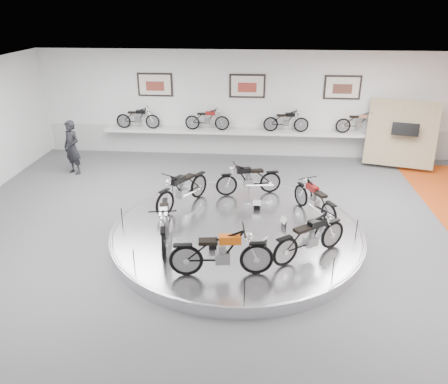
# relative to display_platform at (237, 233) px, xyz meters

# --- Properties ---
(floor) EXTENTS (16.00, 16.00, 0.00)m
(floor) POSITION_rel_display_platform_xyz_m (0.00, -0.30, -0.15)
(floor) COLOR #515153
(floor) RESTS_ON ground
(ceiling) EXTENTS (16.00, 16.00, 0.00)m
(ceiling) POSITION_rel_display_platform_xyz_m (0.00, -0.30, 3.85)
(ceiling) COLOR white
(ceiling) RESTS_ON wall_back
(wall_back) EXTENTS (16.00, 0.00, 16.00)m
(wall_back) POSITION_rel_display_platform_xyz_m (0.00, 6.70, 1.85)
(wall_back) COLOR white
(wall_back) RESTS_ON floor
(dado_band) EXTENTS (15.68, 0.04, 1.10)m
(dado_band) POSITION_rel_display_platform_xyz_m (0.00, 6.68, 0.40)
(dado_band) COLOR #BCBCBA
(dado_band) RESTS_ON floor
(display_platform) EXTENTS (6.40, 6.40, 0.30)m
(display_platform) POSITION_rel_display_platform_xyz_m (0.00, 0.00, 0.00)
(display_platform) COLOR silver
(display_platform) RESTS_ON floor
(platform_rim) EXTENTS (6.40, 6.40, 0.10)m
(platform_rim) POSITION_rel_display_platform_xyz_m (0.00, 0.00, 0.12)
(platform_rim) COLOR #B2B2BA
(platform_rim) RESTS_ON display_platform
(shelf) EXTENTS (11.00, 0.55, 0.10)m
(shelf) POSITION_rel_display_platform_xyz_m (0.00, 6.40, 0.85)
(shelf) COLOR silver
(shelf) RESTS_ON wall_back
(poster_left) EXTENTS (1.35, 0.06, 0.88)m
(poster_left) POSITION_rel_display_platform_xyz_m (-3.50, 6.66, 2.55)
(poster_left) COLOR silver
(poster_left) RESTS_ON wall_back
(poster_center) EXTENTS (1.35, 0.06, 0.88)m
(poster_center) POSITION_rel_display_platform_xyz_m (0.00, 6.66, 2.55)
(poster_center) COLOR silver
(poster_center) RESTS_ON wall_back
(poster_right) EXTENTS (1.35, 0.06, 0.88)m
(poster_right) POSITION_rel_display_platform_xyz_m (3.50, 6.66, 2.55)
(poster_right) COLOR silver
(poster_right) RESTS_ON wall_back
(display_panel) EXTENTS (2.56, 1.52, 2.30)m
(display_panel) POSITION_rel_display_platform_xyz_m (5.60, 5.80, 1.10)
(display_panel) COLOR tan
(display_panel) RESTS_ON floor
(shelf_bike_a) EXTENTS (1.22, 0.43, 0.73)m
(shelf_bike_a) POSITION_rel_display_platform_xyz_m (-4.20, 6.40, 1.27)
(shelf_bike_a) COLOR black
(shelf_bike_a) RESTS_ON shelf
(shelf_bike_b) EXTENTS (1.22, 0.43, 0.73)m
(shelf_bike_b) POSITION_rel_display_platform_xyz_m (-1.50, 6.40, 1.27)
(shelf_bike_b) COLOR maroon
(shelf_bike_b) RESTS_ON shelf
(shelf_bike_c) EXTENTS (1.22, 0.43, 0.73)m
(shelf_bike_c) POSITION_rel_display_platform_xyz_m (1.50, 6.40, 1.27)
(shelf_bike_c) COLOR black
(shelf_bike_c) RESTS_ON shelf
(shelf_bike_d) EXTENTS (1.22, 0.43, 0.73)m
(shelf_bike_d) POSITION_rel_display_platform_xyz_m (4.20, 6.40, 1.27)
(shelf_bike_d) COLOR silver
(shelf_bike_d) RESTS_ON shelf
(bike_a) EXTENTS (1.29, 1.71, 0.96)m
(bike_a) POSITION_rel_display_platform_xyz_m (2.03, 0.88, 0.63)
(bike_a) COLOR maroon
(bike_a) RESTS_ON display_platform
(bike_b) EXTENTS (1.77, 1.00, 0.99)m
(bike_b) POSITION_rel_display_platform_xyz_m (0.23, 2.15, 0.64)
(bike_b) COLOR black
(bike_b) RESTS_ON display_platform
(bike_c) EXTENTS (1.49, 1.92, 1.08)m
(bike_c) POSITION_rel_display_platform_xyz_m (-1.59, 1.16, 0.69)
(bike_c) COLOR black
(bike_c) RESTS_ON display_platform
(bike_d) EXTENTS (0.96, 1.92, 1.08)m
(bike_d) POSITION_rel_display_platform_xyz_m (-1.67, -0.88, 0.69)
(bike_d) COLOR silver
(bike_d) RESTS_ON display_platform
(bike_e) EXTENTS (1.93, 0.87, 1.10)m
(bike_e) POSITION_rel_display_platform_xyz_m (-0.21, -2.10, 0.70)
(bike_e) COLOR #D4540D
(bike_e) RESTS_ON display_platform
(bike_f) EXTENTS (1.79, 1.56, 1.04)m
(bike_f) POSITION_rel_display_platform_xyz_m (1.71, -1.22, 0.67)
(bike_f) COLOR black
(bike_f) RESTS_ON display_platform
(visitor) EXTENTS (0.83, 0.73, 1.90)m
(visitor) POSITION_rel_display_platform_xyz_m (-5.97, 4.15, 0.80)
(visitor) COLOR black
(visitor) RESTS_ON floor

